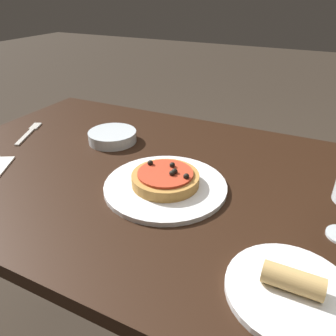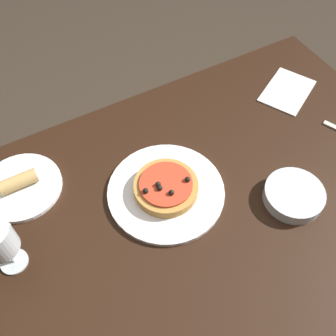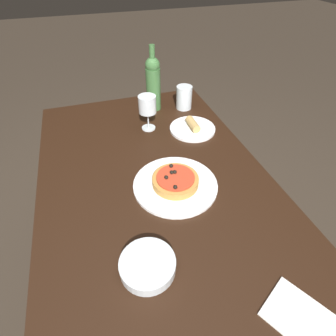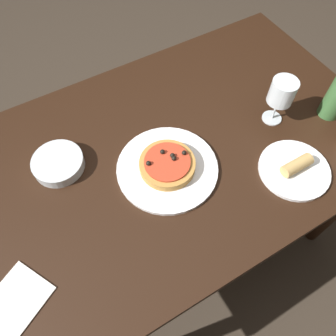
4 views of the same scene
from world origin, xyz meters
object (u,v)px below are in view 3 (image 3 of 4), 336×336
dinner_plate (175,185)px  wine_glass (147,106)px  pizza (175,180)px  side_bowl (148,265)px  wine_bottle (153,83)px  water_cup (184,97)px  side_plate (192,128)px  dining_table (159,205)px

dinner_plate → wine_glass: wine_glass is taller
pizza → side_bowl: size_ratio=1.09×
dinner_plate → wine_bottle: (-0.57, 0.08, 0.13)m
dinner_plate → pizza: pizza is taller
wine_glass → water_cup: 0.26m
wine_glass → side_plate: wine_glass is taller
side_bowl → dinner_plate: bearing=148.0°
side_bowl → water_cup: bearing=153.7°
water_cup → side_plate: size_ratio=0.56×
pizza → wine_bottle: wine_bottle is taller
dining_table → pizza: pizza is taller
dining_table → water_cup: bearing=151.3°
dining_table → wine_bottle: bearing=166.4°
dinner_plate → side_bowl: bearing=-32.0°
wine_bottle → side_plate: size_ratio=1.49×
pizza → side_plate: bearing=149.0°
dinner_plate → pizza: 0.02m
wine_glass → side_plate: bearing=68.8°
dinner_plate → side_plate: 0.37m
dinner_plate → pizza: size_ratio=1.83×
side_bowl → dining_table: bearing=158.4°
side_plate → water_cup: bearing=170.9°
dining_table → wine_glass: (-0.38, 0.06, 0.21)m
dinner_plate → wine_glass: size_ratio=1.87×
dining_table → wine_glass: size_ratio=8.97×
wine_glass → pizza: bearing=-0.5°
water_cup → side_bowl: bearing=-26.3°
dining_table → water_cup: 0.61m
water_cup → side_plate: bearing=-9.1°
pizza → side_bowl: (0.27, -0.17, -0.01)m
wine_glass → side_bowl: size_ratio=1.07×
wine_bottle → side_plate: bearing=24.6°
dinner_plate → water_cup: 0.57m
dining_table → water_cup: (-0.51, 0.28, 0.15)m
dinner_plate → water_cup: (-0.52, 0.22, 0.05)m
side_plate → dinner_plate: bearing=-31.0°
pizza → wine_bottle: (-0.57, 0.08, 0.11)m
wine_glass → side_plate: size_ratio=0.77×
wine_glass → water_cup: size_ratio=1.38×
wine_bottle → water_cup: (0.04, 0.15, -0.08)m
dinner_plate → side_plate: (-0.32, 0.19, 0.00)m
wine_glass → wine_bottle: 0.19m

